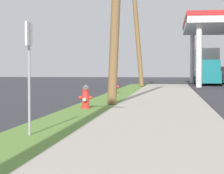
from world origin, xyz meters
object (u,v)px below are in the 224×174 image
fire_hydrant_third (115,87)px  street_sign_post (29,55)px  fire_hydrant_second (85,98)px  car_silver_by_far_pump (219,76)px  utility_pole_background (136,17)px  truck_teal_at_forecourt (207,68)px

fire_hydrant_third → street_sign_post: street_sign_post is taller
fire_hydrant_third → street_sign_post: bearing=-89.3°
street_sign_post → fire_hydrant_second: bearing=90.3°
fire_hydrant_second → car_silver_by_far_pump: 31.44m
fire_hydrant_second → utility_pole_background: (0.14, 20.03, 4.68)m
fire_hydrant_third → truck_teal_at_forecourt: 18.99m
fire_hydrant_third → truck_teal_at_forecourt: (5.90, 18.01, 1.04)m
fire_hydrant_third → truck_teal_at_forecourt: truck_teal_at_forecourt is taller
street_sign_post → truck_teal_at_forecourt: 34.35m
street_sign_post → fire_hydrant_third: bearing=90.7°
fire_hydrant_third → car_silver_by_far_pump: car_silver_by_far_pump is taller
street_sign_post → car_silver_by_far_pump: 37.54m
fire_hydrant_third → utility_pole_background: bearing=88.3°
car_silver_by_far_pump → truck_teal_at_forecourt: truck_teal_at_forecourt is taller
fire_hydrant_second → street_sign_post: size_ratio=0.35×
fire_hydrant_second → street_sign_post: (0.03, -6.22, 1.19)m
fire_hydrant_third → car_silver_by_far_pump: (7.21, 21.01, 0.28)m
truck_teal_at_forecourt → utility_pole_background: bearing=-126.2°
utility_pole_background → street_sign_post: size_ratio=4.64×
fire_hydrant_third → utility_pole_background: size_ratio=0.08×
utility_pole_background → car_silver_by_far_pump: size_ratio=2.15×
fire_hydrant_second → utility_pole_background: utility_pole_background is taller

